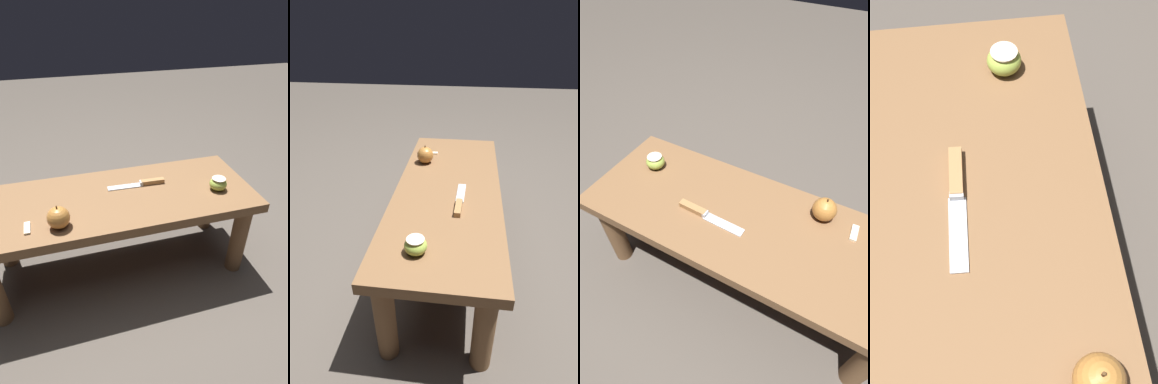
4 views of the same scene
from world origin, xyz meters
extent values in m
plane|color=#4C443D|center=(0.00, 0.00, 0.00)|extent=(8.00, 8.00, 0.00)
cube|color=brown|center=(0.00, 0.00, 0.37)|extent=(1.12, 0.43, 0.04)
cylinder|color=brown|center=(-0.50, -0.16, 0.18)|extent=(0.07, 0.07, 0.35)
cylinder|color=brown|center=(0.50, -0.16, 0.18)|extent=(0.07, 0.07, 0.35)
cylinder|color=brown|center=(-0.50, 0.16, 0.18)|extent=(0.07, 0.07, 0.35)
cylinder|color=brown|center=(0.50, 0.16, 0.18)|extent=(0.07, 0.07, 0.35)
cube|color=#B7BABF|center=(-0.05, -0.06, 0.39)|extent=(0.14, 0.04, 0.00)
cube|color=#B7BABF|center=(-0.12, -0.05, 0.40)|extent=(0.01, 0.03, 0.02)
cube|color=#9E7042|center=(-0.17, -0.05, 0.40)|extent=(0.10, 0.03, 0.02)
sphere|color=#B27233|center=(0.23, 0.13, 0.43)|extent=(0.08, 0.08, 0.08)
cylinder|color=#4C3319|center=(0.23, 0.13, 0.47)|extent=(0.01, 0.01, 0.01)
ellipsoid|color=#9EB747|center=(-0.41, 0.07, 0.42)|extent=(0.07, 0.07, 0.05)
cylinder|color=beige|center=(-0.41, 0.07, 0.44)|extent=(0.06, 0.06, 0.00)
cube|color=beige|center=(0.34, 0.12, 0.39)|extent=(0.02, 0.06, 0.01)
camera|label=1|loc=(0.17, 0.99, 1.07)|focal=28.00mm
camera|label=2|loc=(-1.10, -0.07, 1.02)|focal=28.00mm
camera|label=3|loc=(0.24, -0.58, 1.18)|focal=28.00mm
camera|label=4|loc=(0.36, -0.01, 1.23)|focal=50.00mm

